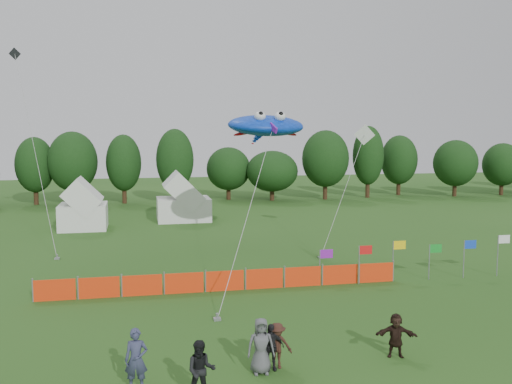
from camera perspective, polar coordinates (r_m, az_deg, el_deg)
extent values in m
plane|color=#234C16|center=(20.48, 3.61, -16.42)|extent=(160.00, 160.00, 0.00)
cylinder|color=#382314|center=(65.64, -21.14, -0.15)|extent=(0.50, 0.50, 2.38)
ellipsoid|color=black|center=(65.40, -21.24, 2.56)|extent=(4.09, 4.09, 5.35)
cylinder|color=#382314|center=(64.29, -17.76, -0.07)|extent=(0.50, 0.50, 2.57)
ellipsoid|color=black|center=(64.04, -17.86, 2.92)|extent=(5.20, 5.20, 5.79)
cylinder|color=#382314|center=(63.90, -13.03, -0.02)|extent=(0.50, 0.50, 2.46)
ellipsoid|color=black|center=(63.65, -13.10, 2.86)|extent=(3.78, 3.78, 5.55)
cylinder|color=#382314|center=(62.62, -8.06, 0.05)|extent=(0.50, 0.50, 2.66)
ellipsoid|color=black|center=(62.36, -8.11, 3.23)|extent=(4.05, 4.05, 5.99)
cylinder|color=#382314|center=(65.94, -2.77, 0.10)|extent=(0.50, 0.50, 1.98)
ellipsoid|color=black|center=(65.72, -2.78, 2.35)|extent=(5.06, 5.06, 4.46)
cylinder|color=#382314|center=(64.95, 1.61, -0.04)|extent=(0.50, 0.50, 1.86)
ellipsoid|color=black|center=(64.73, 1.62, 2.10)|extent=(5.86, 5.86, 4.18)
cylinder|color=#382314|center=(66.47, 6.93, 0.39)|extent=(0.50, 0.50, 2.62)
ellipsoid|color=black|center=(66.23, 6.97, 3.33)|extent=(5.41, 5.41, 5.89)
cylinder|color=#382314|center=(69.00, 11.09, 0.60)|extent=(0.50, 0.50, 2.78)
ellipsoid|color=black|center=(68.75, 11.16, 3.61)|extent=(3.67, 3.67, 6.26)
cylinder|color=#382314|center=(72.75, 14.06, 0.66)|extent=(0.50, 0.50, 2.42)
ellipsoid|color=black|center=(72.53, 14.12, 3.14)|extent=(4.46, 4.46, 5.44)
cylinder|color=#382314|center=(73.23, 19.24, 0.47)|extent=(0.50, 0.50, 2.24)
ellipsoid|color=black|center=(73.02, 19.32, 2.75)|extent=(5.26, 5.26, 5.03)
cylinder|color=#382314|center=(76.75, 23.33, 0.50)|extent=(0.50, 0.50, 2.10)
ellipsoid|color=black|center=(76.55, 23.41, 2.55)|extent=(4.74, 4.74, 4.73)
cube|color=white|center=(48.06, -16.88, -2.35)|extent=(3.69, 3.69, 2.03)
cube|color=silver|center=(50.72, -7.25, -1.71)|extent=(4.58, 3.67, 2.02)
cube|color=red|center=(28.43, -19.51, -9.23)|extent=(1.90, 0.06, 1.00)
cube|color=red|center=(28.23, -15.43, -9.21)|extent=(1.90, 0.06, 1.00)
cube|color=red|center=(28.17, -11.32, -9.14)|extent=(1.90, 0.06, 1.00)
cube|color=red|center=(28.25, -7.21, -9.02)|extent=(1.90, 0.06, 1.00)
cube|color=red|center=(28.48, -3.15, -8.86)|extent=(1.90, 0.06, 1.00)
cube|color=red|center=(28.83, 0.83, -8.66)|extent=(1.90, 0.06, 1.00)
cube|color=red|center=(29.33, 4.69, -8.43)|extent=(1.90, 0.06, 1.00)
cube|color=red|center=(29.94, 8.39, -8.17)|extent=(1.90, 0.06, 1.00)
cube|color=red|center=(30.68, 11.93, -7.89)|extent=(1.90, 0.06, 1.00)
cylinder|color=gray|center=(29.65, 6.39, -7.48)|extent=(0.06, 0.06, 1.81)
cube|color=purple|center=(29.60, 7.05, -6.15)|extent=(0.70, 0.02, 0.45)
cylinder|color=gray|center=(29.99, 10.26, -7.20)|extent=(0.06, 0.06, 2.00)
cube|color=red|center=(29.96, 10.91, -5.71)|extent=(0.70, 0.02, 0.45)
cylinder|color=gray|center=(31.00, 13.53, -6.72)|extent=(0.06, 0.06, 2.12)
cube|color=yellow|center=(30.98, 14.15, -5.17)|extent=(0.70, 0.02, 0.45)
cylinder|color=gray|center=(31.79, 16.93, -6.72)|extent=(0.06, 0.06, 1.88)
cube|color=#148C26|center=(31.81, 17.52, -5.41)|extent=(0.70, 0.02, 0.45)
cylinder|color=gray|center=(32.73, 20.07, -6.33)|extent=(0.06, 0.06, 2.03)
cube|color=blue|center=(32.76, 20.64, -4.93)|extent=(0.70, 0.02, 0.45)
cylinder|color=gray|center=(33.76, 23.01, -5.89)|extent=(0.06, 0.06, 2.24)
cube|color=white|center=(33.79, 23.56, -4.35)|extent=(0.70, 0.02, 0.45)
imported|color=#333756|center=(18.31, -11.89, -16.10)|extent=(0.75, 0.55, 1.93)
imported|color=black|center=(17.48, -5.52, -17.35)|extent=(0.95, 0.78, 1.79)
imported|color=#371D16|center=(19.55, 2.12, -15.10)|extent=(1.03, 0.63, 1.54)
imported|color=black|center=(19.41, 1.44, -15.23)|extent=(0.92, 0.40, 1.56)
imported|color=#505055|center=(19.12, 0.49, -15.13)|extent=(0.94, 0.65, 1.84)
imported|color=black|center=(21.02, 13.81, -13.74)|extent=(1.50, 0.88, 1.54)
ellipsoid|color=blue|center=(37.48, 1.01, 6.67)|extent=(5.99, 5.08, 1.82)
sphere|color=white|center=(36.25, 0.41, 7.58)|extent=(0.73, 0.73, 0.73)
sphere|color=white|center=(36.55, 2.42, 7.56)|extent=(0.73, 0.73, 0.73)
ellipsoid|color=red|center=(37.36, -1.13, 5.94)|extent=(1.53, 0.67, 0.24)
ellipsoid|color=red|center=(37.98, 3.01, 5.93)|extent=(1.53, 0.67, 0.24)
cube|color=purple|center=(35.54, 1.74, 6.42)|extent=(0.37, 0.96, 0.70)
cylinder|color=#A5A5A5|center=(29.68, -0.59, -1.42)|extent=(5.24, 11.95, 7.95)
cube|color=gray|center=(24.38, -3.91, -12.56)|extent=(0.30, 0.30, 0.10)
cube|color=silver|center=(40.07, 10.80, 5.64)|extent=(1.43, 0.39, 1.43)
cylinder|color=#A5A5A5|center=(37.74, 8.76, -0.13)|extent=(4.36, 3.79, 7.63)
cube|color=gray|center=(35.89, 6.47, -6.50)|extent=(0.30, 0.30, 0.10)
cube|color=black|center=(48.46, -22.98, 12.61)|extent=(0.93, 0.27, 0.93)
cylinder|color=#A5A5A5|center=(42.32, -21.35, 4.36)|extent=(4.05, 11.07, 13.77)
cube|color=gray|center=(37.38, -19.27, -6.29)|extent=(0.30, 0.30, 0.10)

